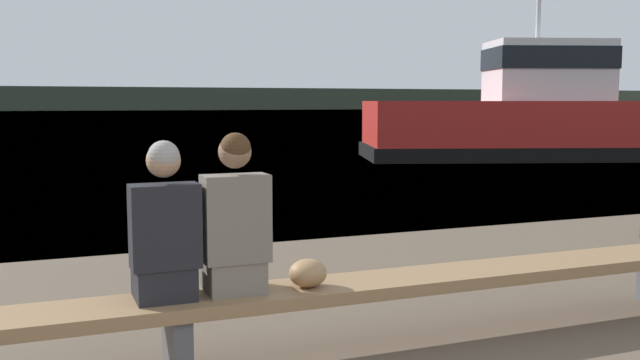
{
  "coord_description": "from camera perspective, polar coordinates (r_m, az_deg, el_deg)",
  "views": [
    {
      "loc": [
        -1.23,
        -1.42,
        1.7
      ],
      "look_at": [
        1.71,
        5.92,
        0.82
      ],
      "focal_mm": 40.0,
      "sensor_mm": 36.0,
      "label": 1
    }
  ],
  "objects": [
    {
      "name": "person_right",
      "position": [
        4.56,
        -6.83,
        -3.54
      ],
      "size": [
        0.42,
        0.38,
        1.03
      ],
      "color": "#70665B",
      "rests_on": "bench_main"
    },
    {
      "name": "far_shoreline",
      "position": [
        145.75,
        -21.5,
        6.08
      ],
      "size": [
        600.0,
        12.0,
        4.46
      ],
      "primitive_type": "cube",
      "color": "#384233",
      "rests_on": "ground"
    },
    {
      "name": "water_surface",
      "position": [
        128.1,
        -21.39,
        5.11
      ],
      "size": [
        240.0,
        240.0,
        0.0
      ],
      "primitive_type": "plane",
      "color": "#386084",
      "rests_on": "ground"
    },
    {
      "name": "person_left",
      "position": [
        4.47,
        -12.34,
        -4.07
      ],
      "size": [
        0.42,
        0.38,
        0.99
      ],
      "color": "black",
      "rests_on": "bench_main"
    },
    {
      "name": "bench_main",
      "position": [
        4.59,
        -11.4,
        -10.24
      ],
      "size": [
        8.68,
        0.5,
        0.47
      ],
      "color": "#8E6B47",
      "rests_on": "ground"
    },
    {
      "name": "shopping_bag",
      "position": [
        4.75,
        -0.98,
        -7.46
      ],
      "size": [
        0.25,
        0.24,
        0.19
      ],
      "color": "#9E754C",
      "rests_on": "bench_main"
    },
    {
      "name": "tugboat_red",
      "position": [
        22.35,
        16.69,
        4.53
      ],
      "size": [
        10.53,
        6.51,
        5.67
      ],
      "rotation": [
        0.0,
        0.0,
        1.25
      ],
      "color": "red",
      "rests_on": "water_surface"
    }
  ]
}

